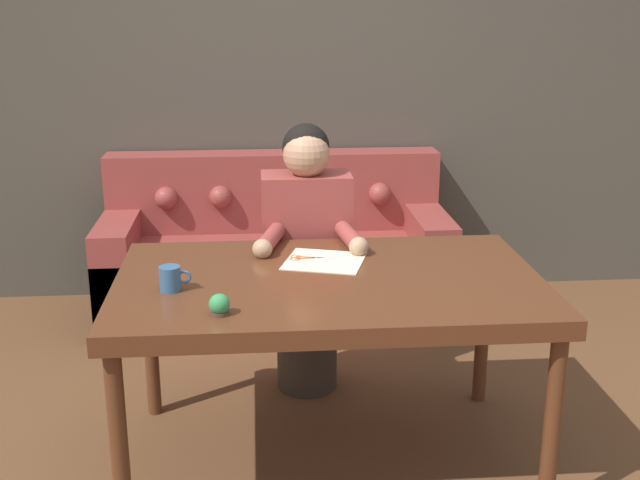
# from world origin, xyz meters

# --- Properties ---
(ground_plane) EXTENTS (16.00, 16.00, 0.00)m
(ground_plane) POSITION_xyz_m (0.00, 0.00, 0.00)
(ground_plane) COLOR brown
(wall_back) EXTENTS (8.00, 0.06, 2.60)m
(wall_back) POSITION_xyz_m (0.00, 1.99, 1.30)
(wall_back) COLOR #474238
(wall_back) RESTS_ON ground_plane
(dining_table) EXTENTS (1.58, 0.98, 0.77)m
(dining_table) POSITION_xyz_m (0.05, 0.02, 0.70)
(dining_table) COLOR #562D19
(dining_table) RESTS_ON ground_plane
(couch) EXTENTS (1.93, 0.78, 0.90)m
(couch) POSITION_xyz_m (-0.11, 1.60, 0.32)
(couch) COLOR brown
(couch) RESTS_ON ground_plane
(person) EXTENTS (0.47, 0.56, 1.24)m
(person) POSITION_xyz_m (0.01, 0.64, 0.63)
(person) COLOR #33281E
(person) RESTS_ON ground_plane
(pattern_paper_main) EXTENTS (0.36, 0.35, 0.00)m
(pattern_paper_main) POSITION_xyz_m (0.05, 0.20, 0.77)
(pattern_paper_main) COLOR beige
(pattern_paper_main) RESTS_ON dining_table
(scissors) EXTENTS (0.23, 0.08, 0.01)m
(scissors) POSITION_xyz_m (-0.01, 0.24, 0.77)
(scissors) COLOR silver
(scissors) RESTS_ON dining_table
(mug) EXTENTS (0.11, 0.08, 0.09)m
(mug) POSITION_xyz_m (-0.52, -0.08, 0.81)
(mug) COLOR #335B84
(mug) RESTS_ON dining_table
(pin_cushion) EXTENTS (0.07, 0.07, 0.07)m
(pin_cushion) POSITION_xyz_m (-0.34, -0.32, 0.80)
(pin_cushion) COLOR #4C3828
(pin_cushion) RESTS_ON dining_table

